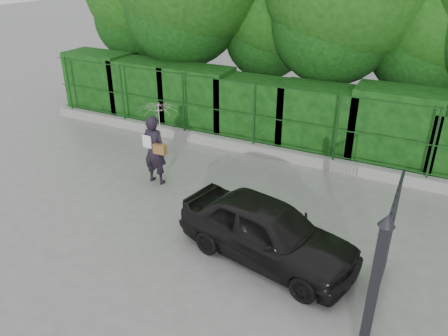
% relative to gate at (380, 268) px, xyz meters
% --- Properties ---
extents(ground, '(80.00, 80.00, 0.00)m').
position_rel_gate_xyz_m(ground, '(-4.60, 0.72, -1.19)').
color(ground, gray).
extents(kerb, '(14.00, 0.25, 0.30)m').
position_rel_gate_xyz_m(kerb, '(-4.60, 5.22, -1.04)').
color(kerb, '#9E9E99').
rests_on(kerb, ground).
extents(fence, '(14.13, 0.06, 1.80)m').
position_rel_gate_xyz_m(fence, '(-4.38, 5.22, 0.01)').
color(fence, '#133E14').
rests_on(fence, kerb).
extents(hedge, '(14.20, 1.20, 2.12)m').
position_rel_gate_xyz_m(hedge, '(-4.75, 6.22, -0.19)').
color(hedge, black).
rests_on(hedge, ground).
extents(gate, '(0.22, 2.33, 2.36)m').
position_rel_gate_xyz_m(gate, '(0.00, 0.00, 0.00)').
color(gate, '#25252C').
rests_on(gate, ground).
extents(woman, '(0.96, 0.97, 2.09)m').
position_rel_gate_xyz_m(woman, '(-5.60, 2.57, 0.17)').
color(woman, black).
rests_on(woman, ground).
extents(car, '(3.72, 2.09, 1.19)m').
position_rel_gate_xyz_m(car, '(-2.08, 0.96, -0.59)').
color(car, black).
rests_on(car, ground).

